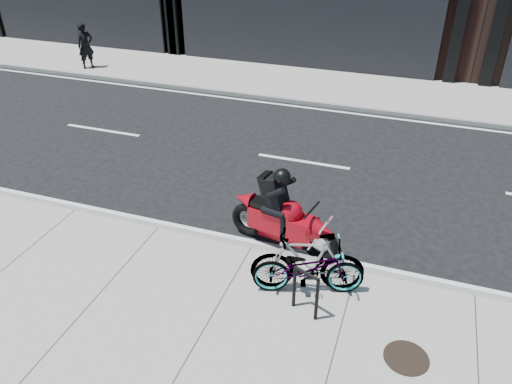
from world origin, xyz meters
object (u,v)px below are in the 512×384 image
at_px(bicycle_front, 308,268).
at_px(pedestrian, 85,46).
at_px(bicycle_rear, 308,262).
at_px(motorcycle, 288,218).
at_px(bike_rack, 306,289).
at_px(manhole_cover, 406,358).

bearing_deg(bicycle_front, pedestrian, 31.39).
bearing_deg(bicycle_rear, motorcycle, -166.42).
distance_m(bicycle_front, pedestrian, 14.51).
distance_m(bicycle_front, motorcycle, 1.38).
bearing_deg(bicycle_rear, bicycle_front, 16.64).
distance_m(bike_rack, motorcycle, 1.87).
bearing_deg(manhole_cover, bicycle_rear, 150.88).
relative_size(bike_rack, pedestrian, 0.50).
distance_m(bicycle_rear, motorcycle, 1.33).
relative_size(motorcycle, pedestrian, 1.36).
relative_size(bike_rack, bicycle_rear, 0.44).
bearing_deg(bicycle_front, bicycle_rear, 15.21).
bearing_deg(bike_rack, bicycle_rear, 101.31).
bearing_deg(bicycle_rear, pedestrian, -147.12).
height_order(bike_rack, motorcycle, motorcycle).
distance_m(bike_rack, bicycle_rear, 0.57).
xyz_separation_m(bike_rack, manhole_cover, (1.64, -0.42, -0.48)).
distance_m(bicycle_front, bicycle_rear, 0.10).
height_order(bike_rack, manhole_cover, bike_rack).
xyz_separation_m(bicycle_front, motorcycle, (-0.69, 1.19, 0.08)).
relative_size(bicycle_front, pedestrian, 1.11).
bearing_deg(motorcycle, bike_rack, -54.10).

